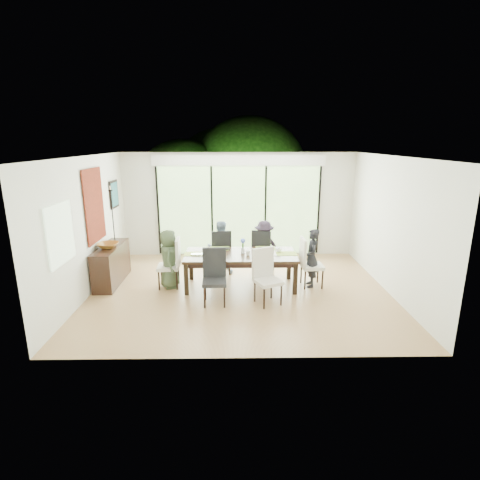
{
  "coord_description": "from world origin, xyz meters",
  "views": [
    {
      "loc": [
        -0.12,
        -7.19,
        2.99
      ],
      "look_at": [
        0.0,
        0.25,
        1.0
      ],
      "focal_mm": 28.0,
      "sensor_mm": 36.0,
      "label": 1
    }
  ],
  "objects_px": {
    "cup_b": "(248,253)",
    "sideboard": "(112,264)",
    "vase": "(243,250)",
    "person_far_right": "(264,247)",
    "laptop": "(199,255)",
    "bowl": "(108,245)",
    "table_top": "(241,255)",
    "cup_c": "(279,250)",
    "chair_right_end": "(312,262)",
    "person_right_end": "(312,258)",
    "person_left_end": "(169,259)",
    "chair_far_left": "(220,251)",
    "chair_far_right": "(264,251)",
    "chair_near_left": "(214,278)",
    "cup_a": "(207,250)",
    "person_far_left": "(220,247)",
    "chair_near_right": "(268,277)",
    "chair_left_end": "(168,263)"
  },
  "relations": [
    {
      "from": "chair_near_left",
      "to": "laptop",
      "type": "bearing_deg",
      "value": 112.63
    },
    {
      "from": "chair_near_left",
      "to": "bowl",
      "type": "xyz_separation_m",
      "value": [
        -2.27,
        1.05,
        0.34
      ]
    },
    {
      "from": "bowl",
      "to": "chair_far_left",
      "type": "bearing_deg",
      "value": 16.15
    },
    {
      "from": "laptop",
      "to": "cup_c",
      "type": "height_order",
      "value": "cup_c"
    },
    {
      "from": "vase",
      "to": "bowl",
      "type": "bearing_deg",
      "value": 177.4
    },
    {
      "from": "chair_right_end",
      "to": "person_left_end",
      "type": "height_order",
      "value": "person_left_end"
    },
    {
      "from": "laptop",
      "to": "bowl",
      "type": "relative_size",
      "value": 0.74
    },
    {
      "from": "person_far_left",
      "to": "chair_near_right",
      "type": "bearing_deg",
      "value": 111.16
    },
    {
      "from": "sideboard",
      "to": "chair_near_left",
      "type": "bearing_deg",
      "value": -26.83
    },
    {
      "from": "sideboard",
      "to": "vase",
      "type": "bearing_deg",
      "value": -4.63
    },
    {
      "from": "table_top",
      "to": "vase",
      "type": "relative_size",
      "value": 20.0
    },
    {
      "from": "laptop",
      "to": "chair_right_end",
      "type": "bearing_deg",
      "value": -4.6
    },
    {
      "from": "vase",
      "to": "laptop",
      "type": "xyz_separation_m",
      "value": [
        -0.9,
        -0.15,
        -0.04
      ]
    },
    {
      "from": "chair_right_end",
      "to": "person_far_right",
      "type": "distance_m",
      "value": 1.26
    },
    {
      "from": "chair_far_right",
      "to": "chair_near_right",
      "type": "height_order",
      "value": "same"
    },
    {
      "from": "chair_near_left",
      "to": "vase",
      "type": "height_order",
      "value": "chair_near_left"
    },
    {
      "from": "chair_right_end",
      "to": "person_far_left",
      "type": "bearing_deg",
      "value": 64.12
    },
    {
      "from": "laptop",
      "to": "cup_b",
      "type": "height_order",
      "value": "cup_b"
    },
    {
      "from": "cup_a",
      "to": "sideboard",
      "type": "bearing_deg",
      "value": 176.46
    },
    {
      "from": "cup_c",
      "to": "person_far_right",
      "type": "bearing_deg",
      "value": 108.9
    },
    {
      "from": "cup_b",
      "to": "sideboard",
      "type": "bearing_deg",
      "value": 172.62
    },
    {
      "from": "chair_far_left",
      "to": "sideboard",
      "type": "bearing_deg",
      "value": 3.52
    },
    {
      "from": "table_top",
      "to": "cup_c",
      "type": "xyz_separation_m",
      "value": [
        0.8,
        0.1,
        0.07
      ]
    },
    {
      "from": "person_left_end",
      "to": "sideboard",
      "type": "bearing_deg",
      "value": 70.45
    },
    {
      "from": "laptop",
      "to": "cup_c",
      "type": "bearing_deg",
      "value": -0.13
    },
    {
      "from": "vase",
      "to": "cup_c",
      "type": "height_order",
      "value": "vase"
    },
    {
      "from": "chair_right_end",
      "to": "sideboard",
      "type": "xyz_separation_m",
      "value": [
        -4.27,
        0.28,
        -0.12
      ]
    },
    {
      "from": "table_top",
      "to": "bowl",
      "type": "distance_m",
      "value": 2.78
    },
    {
      "from": "chair_right_end",
      "to": "cup_c",
      "type": "relative_size",
      "value": 8.87
    },
    {
      "from": "cup_b",
      "to": "chair_right_end",
      "type": "bearing_deg",
      "value": 4.24
    },
    {
      "from": "vase",
      "to": "person_far_right",
      "type": "bearing_deg",
      "value": 57.34
    },
    {
      "from": "chair_near_left",
      "to": "sideboard",
      "type": "relative_size",
      "value": 0.73
    },
    {
      "from": "chair_far_left",
      "to": "vase",
      "type": "xyz_separation_m",
      "value": [
        0.5,
        -0.8,
        0.25
      ]
    },
    {
      "from": "chair_far_right",
      "to": "vase",
      "type": "height_order",
      "value": "chair_far_right"
    },
    {
      "from": "sideboard",
      "to": "chair_far_right",
      "type": "bearing_deg",
      "value": 9.77
    },
    {
      "from": "person_right_end",
      "to": "chair_near_right",
      "type": "bearing_deg",
      "value": -45.52
    },
    {
      "from": "chair_right_end",
      "to": "vase",
      "type": "height_order",
      "value": "chair_right_end"
    },
    {
      "from": "chair_far_left",
      "to": "person_left_end",
      "type": "relative_size",
      "value": 0.85
    },
    {
      "from": "person_left_end",
      "to": "bowl",
      "type": "xyz_separation_m",
      "value": [
        -1.29,
        0.18,
        0.24
      ]
    },
    {
      "from": "laptop",
      "to": "sideboard",
      "type": "height_order",
      "value": "sideboard"
    },
    {
      "from": "person_far_right",
      "to": "cup_c",
      "type": "xyz_separation_m",
      "value": [
        0.25,
        -0.73,
        0.15
      ]
    },
    {
      "from": "vase",
      "to": "cup_c",
      "type": "distance_m",
      "value": 0.75
    },
    {
      "from": "laptop",
      "to": "person_far_left",
      "type": "bearing_deg",
      "value": 59.69
    },
    {
      "from": "person_right_end",
      "to": "sideboard",
      "type": "height_order",
      "value": "person_right_end"
    },
    {
      "from": "cup_c",
      "to": "sideboard",
      "type": "bearing_deg",
      "value": 177.14
    },
    {
      "from": "chair_left_end",
      "to": "person_far_left",
      "type": "distance_m",
      "value": 1.34
    },
    {
      "from": "table_top",
      "to": "chair_right_end",
      "type": "height_order",
      "value": "chair_right_end"
    },
    {
      "from": "person_far_left",
      "to": "laptop",
      "type": "xyz_separation_m",
      "value": [
        -0.4,
        -0.93,
        0.11
      ]
    },
    {
      "from": "chair_near_right",
      "to": "person_left_end",
      "type": "xyz_separation_m",
      "value": [
        -1.98,
        0.87,
        0.09
      ]
    },
    {
      "from": "chair_right_end",
      "to": "person_right_end",
      "type": "xyz_separation_m",
      "value": [
        -0.02,
        0.0,
        0.09
      ]
    }
  ]
}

